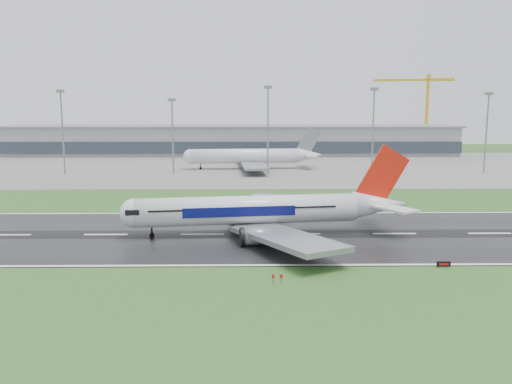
{
  "coord_description": "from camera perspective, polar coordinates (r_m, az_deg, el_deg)",
  "views": [
    {
      "loc": [
        9.68,
        -107.42,
        26.48
      ],
      "look_at": [
        11.26,
        12.0,
        7.0
      ],
      "focal_mm": 37.28,
      "sensor_mm": 36.0,
      "label": 1
    }
  ],
  "objects": [
    {
      "name": "runway_sign",
      "position": [
        93.87,
        19.49,
        -7.34
      ],
      "size": [
        2.27,
        0.96,
        1.04
      ],
      "primitive_type": null,
      "rotation": [
        0.0,
        0.0,
        0.31
      ],
      "color": "black",
      "rests_on": "ground"
    },
    {
      "name": "terminal",
      "position": [
        293.19,
        -2.66,
        5.54
      ],
      "size": [
        240.0,
        36.0,
        15.0
      ],
      "primitive_type": "cube",
      "color": "gray",
      "rests_on": "ground"
    },
    {
      "name": "main_airliner",
      "position": [
        109.03,
        1.25,
        -0.02
      ],
      "size": [
        66.46,
        64.02,
        17.57
      ],
      "primitive_type": null,
      "rotation": [
        0.0,
        0.0,
        0.13
      ],
      "color": "silver",
      "rests_on": "runway"
    },
    {
      "name": "floodmast_1",
      "position": [
        219.87,
        -20.02,
        5.89
      ],
      "size": [
        0.64,
        0.64,
        31.37
      ],
      "primitive_type": "cylinder",
      "color": "gray",
      "rests_on": "ground"
    },
    {
      "name": "floodmast_2",
      "position": [
        209.9,
        -8.93,
        5.75
      ],
      "size": [
        0.64,
        0.64,
        28.02
      ],
      "primitive_type": "cylinder",
      "color": "gray",
      "rests_on": "ground"
    },
    {
      "name": "tower_crane",
      "position": [
        324.06,
        17.84,
        8.03
      ],
      "size": [
        43.86,
        12.72,
        43.97
      ],
      "primitive_type": null,
      "rotation": [
        0.0,
        0.0,
        -0.23
      ],
      "color": "gold",
      "rests_on": "ground"
    },
    {
      "name": "apron",
      "position": [
        234.12,
        -3.13,
        2.76
      ],
      "size": [
        400.0,
        130.0,
        0.08
      ],
      "primitive_type": "cube",
      "color": "slate",
      "rests_on": "ground"
    },
    {
      "name": "parked_airliner",
      "position": [
        223.82,
        -0.63,
        4.72
      ],
      "size": [
        62.91,
        59.13,
        17.33
      ],
      "primitive_type": null,
      "rotation": [
        0.0,
        0.0,
        0.07
      ],
      "color": "silver",
      "rests_on": "apron"
    },
    {
      "name": "ground",
      "position": [
        111.06,
        -5.76,
        -4.58
      ],
      "size": [
        520.0,
        520.0,
        0.0
      ],
      "primitive_type": "plane",
      "color": "#27531E",
      "rests_on": "ground"
    },
    {
      "name": "floodmast_3",
      "position": [
        207.79,
        1.28,
        6.49
      ],
      "size": [
        0.64,
        0.64,
        32.85
      ],
      "primitive_type": "cylinder",
      "color": "gray",
      "rests_on": "ground"
    },
    {
      "name": "runway",
      "position": [
        111.04,
        -5.76,
        -4.55
      ],
      "size": [
        400.0,
        45.0,
        0.1
      ],
      "primitive_type": "cube",
      "color": "black",
      "rests_on": "ground"
    },
    {
      "name": "floodmast_4",
      "position": [
        213.24,
        12.43,
        6.25
      ],
      "size": [
        0.64,
        0.64,
        32.17
      ],
      "primitive_type": "cylinder",
      "color": "gray",
      "rests_on": "ground"
    },
    {
      "name": "floodmast_5",
      "position": [
        227.57,
        23.47,
        5.66
      ],
      "size": [
        0.64,
        0.64,
        30.41
      ],
      "primitive_type": "cylinder",
      "color": "gray",
      "rests_on": "ground"
    }
  ]
}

